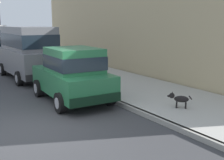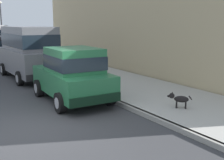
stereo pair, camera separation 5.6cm
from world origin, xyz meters
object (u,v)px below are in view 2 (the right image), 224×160
(car_black_hatchback, at_px, (8,50))
(dog_black, at_px, (179,99))
(car_green_hatchback, at_px, (73,74))
(fire_hydrant, at_px, (105,81))
(car_grey_van, at_px, (29,50))
(street_lamp, at_px, (1,20))

(car_black_hatchback, bearing_deg, dog_black, -80.56)
(car_black_hatchback, height_order, dog_black, car_black_hatchback)
(car_green_hatchback, height_order, dog_black, car_green_hatchback)
(fire_hydrant, bearing_deg, car_grey_van, 108.35)
(car_grey_van, bearing_deg, car_black_hatchback, 89.16)
(car_green_hatchback, bearing_deg, car_grey_van, 90.16)
(street_lamp, bearing_deg, car_grey_van, -96.18)
(fire_hydrant, distance_m, street_lamp, 18.21)
(car_green_hatchback, distance_m, street_lamp, 18.60)
(car_green_hatchback, height_order, car_black_hatchback, same)
(car_black_hatchback, relative_size, street_lamp, 0.87)
(car_grey_van, height_order, street_lamp, street_lamp)
(car_black_hatchback, bearing_deg, car_grey_van, -90.84)
(car_black_hatchback, relative_size, dog_black, 6.59)
(dog_black, bearing_deg, car_grey_van, 105.66)
(car_grey_van, bearing_deg, dog_black, -74.34)
(car_grey_van, distance_m, fire_hydrant, 5.01)
(car_grey_van, height_order, fire_hydrant, car_grey_van)
(street_lamp, bearing_deg, car_black_hatchback, -99.35)
(dog_black, bearing_deg, car_green_hatchback, 127.47)
(car_green_hatchback, distance_m, car_grey_van, 5.09)
(dog_black, height_order, street_lamp, street_lamp)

